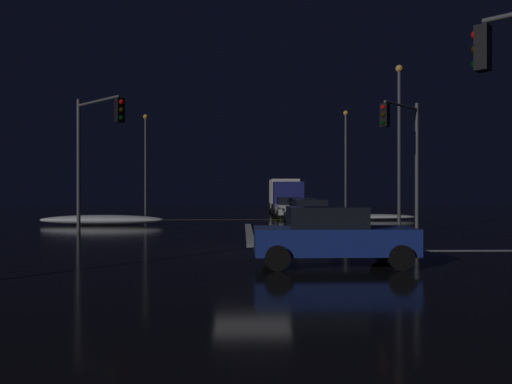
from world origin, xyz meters
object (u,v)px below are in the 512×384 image
object	(u,v)px
traffic_signal_ne	(404,142)
streetlamp_right_near	(399,133)
sedan_silver	(289,207)
streetlamp_left_far	(146,156)
sedan_blue_crossing	(332,236)
box_truck	(285,195)
sedan_white	(302,210)
sedan_black	(310,214)
streetlamp_right_far	(346,154)
traffic_signal_nw	(95,139)

from	to	relation	value
traffic_signal_ne	streetlamp_right_near	distance (m)	6.44
sedan_silver	streetlamp_left_far	size ratio (longest dim) A/B	0.49
sedan_silver	traffic_signal_ne	bearing A→B (deg)	-73.08
sedan_blue_crossing	streetlamp_left_far	size ratio (longest dim) A/B	0.49
box_truck	sedan_blue_crossing	xyz separation A→B (m)	(-1.36, -32.08, -0.91)
sedan_white	sedan_silver	size ratio (longest dim) A/B	1.00
sedan_silver	traffic_signal_ne	world-z (taller)	traffic_signal_ne
sedan_white	streetlamp_right_near	distance (m)	7.60
sedan_blue_crossing	box_truck	bearing A→B (deg)	87.57
streetlamp_right_near	sedan_black	bearing A→B (deg)	-147.50
box_truck	streetlamp_right_far	size ratio (longest dim) A/B	0.89
sedan_silver	streetlamp_left_far	bearing A→B (deg)	145.93
sedan_black	sedan_blue_crossing	bearing A→B (deg)	-94.94
sedan_black	streetlamp_right_near	bearing A→B (deg)	32.50
sedan_white	streetlamp_right_far	bearing A→B (deg)	67.94
sedan_black	sedan_white	distance (m)	6.01
sedan_silver	traffic_signal_nw	bearing A→B (deg)	-126.06
sedan_white	streetlamp_right_far	world-z (taller)	streetlamp_right_far
sedan_black	traffic_signal_nw	world-z (taller)	traffic_signal_nw
sedan_black	traffic_signal_ne	distance (m)	5.96
streetlamp_left_far	sedan_white	bearing A→B (deg)	-47.80
traffic_signal_nw	streetlamp_right_near	bearing A→B (deg)	21.25
sedan_black	streetlamp_left_far	bearing A→B (deg)	121.73
sedan_blue_crossing	streetlamp_left_far	xyz separation A→B (m)	(-11.03, 32.84, 4.32)
traffic_signal_nw	sedan_silver	bearing A→B (deg)	53.94
traffic_signal_ne	streetlamp_left_far	xyz separation A→B (m)	(-16.32, 22.13, 0.81)
sedan_white	sedan_silver	bearing A→B (deg)	93.46
box_truck	traffic_signal_nw	size ratio (longest dim) A/B	1.28
traffic_signal_nw	streetlamp_right_far	world-z (taller)	streetlamp_right_far
traffic_signal_ne	streetlamp_right_near	world-z (taller)	streetlamp_right_near
sedan_silver	traffic_signal_nw	world-z (taller)	traffic_signal_nw
sedan_blue_crossing	streetlamp_right_far	bearing A→B (deg)	78.11
sedan_white	streetlamp_left_far	distance (m)	18.97
sedan_black	streetlamp_right_far	size ratio (longest dim) A/B	0.47
sedan_white	sedan_black	bearing A→B (deg)	-92.24
traffic_signal_ne	streetlamp_left_far	world-z (taller)	streetlamp_left_far
traffic_signal_ne	streetlamp_right_far	bearing A→B (deg)	85.79
sedan_white	sedan_blue_crossing	bearing A→B (deg)	-94.09
sedan_white	streetlamp_left_far	bearing A→B (deg)	132.20
traffic_signal_ne	traffic_signal_nw	xyz separation A→B (m)	(-14.53, -0.16, 0.11)
sedan_silver	streetlamp_right_far	xyz separation A→B (m)	(5.88, 8.16, 4.53)
sedan_white	traffic_signal_ne	bearing A→B (deg)	-65.13
sedan_black	sedan_white	xyz separation A→B (m)	(0.24, 6.00, 0.00)
box_truck	streetlamp_right_far	distance (m)	6.68
traffic_signal_nw	sedan_black	bearing A→B (deg)	14.08
sedan_blue_crossing	streetlamp_right_near	xyz separation A→B (m)	(6.92, 16.84, 4.65)
traffic_signal_nw	streetlamp_right_near	distance (m)	17.37
traffic_signal_nw	streetlamp_right_far	distance (m)	27.55
sedan_black	sedan_silver	bearing A→B (deg)	90.49
sedan_silver	streetlamp_right_far	distance (m)	11.03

